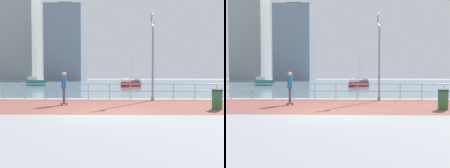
# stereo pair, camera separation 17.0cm
# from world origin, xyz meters

# --- Properties ---
(ground) EXTENTS (220.00, 220.00, 0.00)m
(ground) POSITION_xyz_m (0.00, 40.00, 0.00)
(ground) COLOR gray
(brick_paving) EXTENTS (28.00, 5.82, 0.01)m
(brick_paving) POSITION_xyz_m (0.00, 2.38, 0.00)
(brick_paving) COLOR brown
(brick_paving) RESTS_ON ground
(harbor_water) EXTENTS (180.00, 88.00, 0.00)m
(harbor_water) POSITION_xyz_m (0.00, 50.29, 0.00)
(harbor_water) COLOR slate
(harbor_water) RESTS_ON ground
(waterfront_railing) EXTENTS (25.25, 0.06, 1.05)m
(waterfront_railing) POSITION_xyz_m (-0.00, 5.29, 0.73)
(waterfront_railing) COLOR #9EADB7
(waterfront_railing) RESTS_ON ground
(lamppost) EXTENTS (0.46, 0.79, 5.46)m
(lamppost) POSITION_xyz_m (2.68, 4.54, 3.02)
(lamppost) COLOR gray
(lamppost) RESTS_ON ground
(skateboarder) EXTENTS (0.41, 0.56, 1.76)m
(skateboarder) POSITION_xyz_m (-2.35, 2.44, 1.06)
(skateboarder) COLOR black
(skateboarder) RESTS_ON ground
(trash_bin) EXTENTS (0.46, 0.46, 0.93)m
(trash_bin) POSITION_xyz_m (5.07, 0.98, 0.47)
(trash_bin) COLOR #2D6638
(trash_bin) RESTS_ON ground
(sailboat_white) EXTENTS (3.27, 1.96, 4.40)m
(sailboat_white) POSITION_xyz_m (4.63, 41.20, 0.42)
(sailboat_white) COLOR #284799
(sailboat_white) RESTS_ON ground
(sailboat_gray) EXTENTS (3.17, 2.89, 4.61)m
(sailboat_gray) POSITION_xyz_m (2.67, 23.73, 0.44)
(sailboat_gray) COLOR #B21E1E
(sailboat_gray) RESTS_ON ground
(sailboat_yellow) EXTENTS (4.15, 4.01, 6.19)m
(sailboat_yellow) POSITION_xyz_m (-13.32, 28.45, 0.59)
(sailboat_yellow) COLOR #197266
(sailboat_yellow) RESTS_ON ground
(tower_glass) EXTENTS (13.10, 17.80, 29.23)m
(tower_glass) POSITION_xyz_m (-18.08, 76.63, 13.78)
(tower_glass) COLOR slate
(tower_glass) RESTS_ON ground
(tower_brick) EXTENTS (13.98, 12.41, 49.82)m
(tower_brick) POSITION_xyz_m (-41.94, 90.54, 24.08)
(tower_brick) COLOR #939993
(tower_brick) RESTS_ON ground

